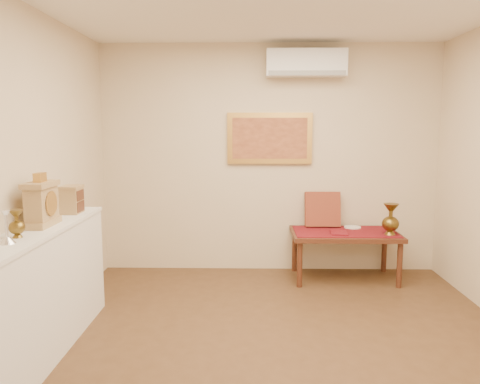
{
  "coord_description": "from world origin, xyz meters",
  "views": [
    {
      "loc": [
        -0.24,
        -3.34,
        1.73
      ],
      "look_at": [
        -0.33,
        1.15,
        1.11
      ],
      "focal_mm": 35.0,
      "sensor_mm": 36.0,
      "label": 1
    }
  ],
  "objects_px": {
    "wooden_chest": "(72,199)",
    "brass_urn_tall": "(391,216)",
    "display_ledge": "(38,294)",
    "low_table": "(345,238)",
    "mantel_clock": "(42,203)"
  },
  "relations": [
    {
      "from": "mantel_clock",
      "to": "low_table",
      "type": "xyz_separation_m",
      "value": [
        2.68,
        1.73,
        -0.67
      ]
    },
    {
      "from": "brass_urn_tall",
      "to": "display_ledge",
      "type": "distance_m",
      "value": 3.6
    },
    {
      "from": "brass_urn_tall",
      "to": "display_ledge",
      "type": "height_order",
      "value": "display_ledge"
    },
    {
      "from": "brass_urn_tall",
      "to": "mantel_clock",
      "type": "height_order",
      "value": "mantel_clock"
    },
    {
      "from": "wooden_chest",
      "to": "brass_urn_tall",
      "type": "bearing_deg",
      "value": 18.56
    },
    {
      "from": "wooden_chest",
      "to": "low_table",
      "type": "height_order",
      "value": "wooden_chest"
    },
    {
      "from": "mantel_clock",
      "to": "low_table",
      "type": "bearing_deg",
      "value": 32.82
    },
    {
      "from": "mantel_clock",
      "to": "wooden_chest",
      "type": "relative_size",
      "value": 1.68
    },
    {
      "from": "display_ledge",
      "to": "wooden_chest",
      "type": "height_order",
      "value": "wooden_chest"
    },
    {
      "from": "brass_urn_tall",
      "to": "low_table",
      "type": "height_order",
      "value": "brass_urn_tall"
    },
    {
      "from": "display_ledge",
      "to": "brass_urn_tall",
      "type": "bearing_deg",
      "value": 28.89
    },
    {
      "from": "display_ledge",
      "to": "mantel_clock",
      "type": "bearing_deg",
      "value": 90.63
    },
    {
      "from": "brass_urn_tall",
      "to": "mantel_clock",
      "type": "distance_m",
      "value": 3.54
    },
    {
      "from": "display_ledge",
      "to": "low_table",
      "type": "bearing_deg",
      "value": 35.1
    },
    {
      "from": "display_ledge",
      "to": "low_table",
      "type": "xyz_separation_m",
      "value": [
        2.67,
        1.88,
        -0.01
      ]
    }
  ]
}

